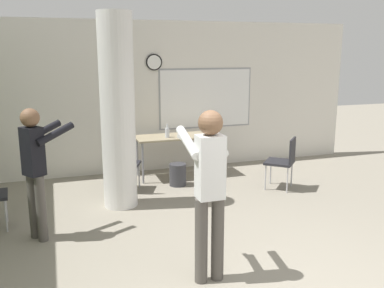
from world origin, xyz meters
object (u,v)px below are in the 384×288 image
object	(u,v)px
bottle_on_table	(167,132)
person_watching_back	(36,164)
folding_table	(179,139)
chair_mid_room	(284,159)
chair_table_left	(124,162)
person_playing_front	(209,183)

from	to	relation	value
bottle_on_table	person_watching_back	bearing A→B (deg)	-137.74
folding_table	person_watching_back	size ratio (longest dim) A/B	0.97
chair_mid_room	person_watching_back	xyz separation A→B (m)	(-3.81, -0.76, 0.44)
chair_mid_room	person_watching_back	bearing A→B (deg)	-168.66
bottle_on_table	chair_table_left	world-z (taller)	bottle_on_table
folding_table	chair_mid_room	xyz separation A→B (m)	(1.43, -1.26, -0.19)
bottle_on_table	person_playing_front	world-z (taller)	person_playing_front
chair_mid_room	folding_table	bearing A→B (deg)	138.59
bottle_on_table	person_playing_front	bearing A→B (deg)	-98.34
chair_mid_room	chair_table_left	bearing A→B (deg)	165.37
bottle_on_table	person_playing_front	xyz separation A→B (m)	(-0.51, -3.48, 0.17)
person_watching_back	chair_table_left	bearing A→B (deg)	48.04
folding_table	chair_table_left	bearing A→B (deg)	-151.17
chair_table_left	person_playing_front	bearing A→B (deg)	-83.34
folding_table	person_watching_back	xyz separation A→B (m)	(-2.38, -2.03, 0.26)
folding_table	person_playing_front	bearing A→B (deg)	-101.86
chair_mid_room	chair_table_left	xyz separation A→B (m)	(-2.53, 0.66, 0.00)
folding_table	chair_mid_room	size ratio (longest dim) A/B	1.80
bottle_on_table	chair_table_left	distance (m)	1.06
chair_mid_room	person_watching_back	world-z (taller)	person_watching_back
chair_mid_room	person_watching_back	distance (m)	3.91
person_playing_front	person_watching_back	world-z (taller)	person_playing_front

